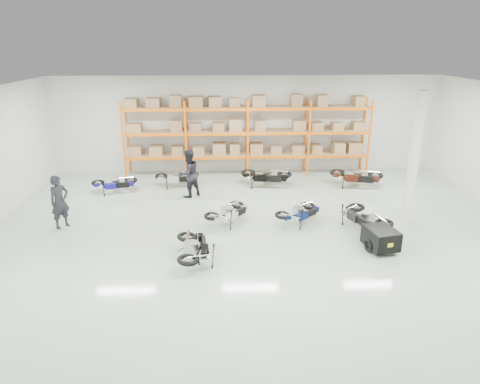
{
  "coord_description": "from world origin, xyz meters",
  "views": [
    {
      "loc": [
        -1.23,
        -13.01,
        5.97
      ],
      "look_at": [
        -0.6,
        0.72,
        1.1
      ],
      "focal_mm": 32.0,
      "sensor_mm": 36.0,
      "label": 1
    }
  ],
  "objects_px": {
    "moto_back_c": "(266,173)",
    "moto_back_d": "(357,173)",
    "person_left": "(60,202)",
    "moto_blue_centre": "(300,210)",
    "moto_black_far_left": "(195,244)",
    "moto_back_b": "(177,175)",
    "moto_touring_right": "(364,213)",
    "moto_silver_left": "(229,209)",
    "trailer": "(381,238)",
    "moto_back_a": "(114,181)",
    "person_back": "(189,174)"
  },
  "relations": [
    {
      "from": "moto_touring_right",
      "to": "moto_back_c",
      "type": "relative_size",
      "value": 0.93
    },
    {
      "from": "trailer",
      "to": "moto_touring_right",
      "type": "bearing_deg",
      "value": 78.29
    },
    {
      "from": "moto_silver_left",
      "to": "moto_back_c",
      "type": "height_order",
      "value": "moto_back_c"
    },
    {
      "from": "trailer",
      "to": "moto_back_b",
      "type": "relative_size",
      "value": 1.05
    },
    {
      "from": "moto_touring_right",
      "to": "moto_back_a",
      "type": "xyz_separation_m",
      "value": [
        -9.17,
        4.1,
        -0.06
      ]
    },
    {
      "from": "moto_black_far_left",
      "to": "person_back",
      "type": "distance_m",
      "value": 5.49
    },
    {
      "from": "moto_back_c",
      "to": "moto_back_d",
      "type": "distance_m",
      "value": 3.91
    },
    {
      "from": "moto_back_d",
      "to": "moto_blue_centre",
      "type": "bearing_deg",
      "value": 156.28
    },
    {
      "from": "moto_blue_centre",
      "to": "moto_back_a",
      "type": "height_order",
      "value": "moto_back_a"
    },
    {
      "from": "moto_touring_right",
      "to": "person_left",
      "type": "distance_m",
      "value": 10.16
    },
    {
      "from": "moto_blue_centre",
      "to": "moto_back_d",
      "type": "height_order",
      "value": "moto_back_d"
    },
    {
      "from": "moto_back_a",
      "to": "moto_back_c",
      "type": "xyz_separation_m",
      "value": [
        6.35,
        0.54,
        0.1
      ]
    },
    {
      "from": "moto_back_d",
      "to": "moto_back_c",
      "type": "bearing_deg",
      "value": 102.0
    },
    {
      "from": "moto_blue_centre",
      "to": "person_left",
      "type": "xyz_separation_m",
      "value": [
        -8.09,
        0.02,
        0.43
      ]
    },
    {
      "from": "moto_back_d",
      "to": "moto_back_a",
      "type": "bearing_deg",
      "value": 107.35
    },
    {
      "from": "moto_back_c",
      "to": "trailer",
      "type": "bearing_deg",
      "value": -144.02
    },
    {
      "from": "moto_touring_right",
      "to": "moto_back_d",
      "type": "distance_m",
      "value": 4.51
    },
    {
      "from": "moto_black_far_left",
      "to": "person_left",
      "type": "relative_size",
      "value": 0.95
    },
    {
      "from": "moto_silver_left",
      "to": "person_back",
      "type": "relative_size",
      "value": 0.83
    },
    {
      "from": "trailer",
      "to": "moto_back_c",
      "type": "bearing_deg",
      "value": 102.57
    },
    {
      "from": "moto_black_far_left",
      "to": "moto_back_a",
      "type": "height_order",
      "value": "moto_black_far_left"
    },
    {
      "from": "moto_back_b",
      "to": "moto_back_c",
      "type": "xyz_separation_m",
      "value": [
        3.83,
        -0.16,
        0.09
      ]
    },
    {
      "from": "moto_back_b",
      "to": "moto_back_d",
      "type": "height_order",
      "value": "moto_back_d"
    },
    {
      "from": "person_left",
      "to": "person_back",
      "type": "xyz_separation_m",
      "value": [
        4.1,
        2.83,
        0.06
      ]
    },
    {
      "from": "moto_silver_left",
      "to": "trailer",
      "type": "bearing_deg",
      "value": -166.74
    },
    {
      "from": "person_left",
      "to": "person_back",
      "type": "relative_size",
      "value": 0.94
    },
    {
      "from": "moto_back_b",
      "to": "trailer",
      "type": "bearing_deg",
      "value": -140.93
    },
    {
      "from": "moto_blue_centre",
      "to": "trailer",
      "type": "height_order",
      "value": "moto_blue_centre"
    },
    {
      "from": "moto_black_far_left",
      "to": "moto_back_b",
      "type": "distance_m",
      "value": 6.91
    },
    {
      "from": "person_back",
      "to": "moto_touring_right",
      "type": "bearing_deg",
      "value": 112.14
    },
    {
      "from": "trailer",
      "to": "moto_back_a",
      "type": "distance_m",
      "value": 10.8
    },
    {
      "from": "moto_back_c",
      "to": "person_left",
      "type": "relative_size",
      "value": 1.06
    },
    {
      "from": "moto_silver_left",
      "to": "moto_back_b",
      "type": "bearing_deg",
      "value": -21.72
    },
    {
      "from": "moto_back_a",
      "to": "person_back",
      "type": "height_order",
      "value": "person_back"
    },
    {
      "from": "moto_back_d",
      "to": "moto_touring_right",
      "type": "bearing_deg",
      "value": -178.11
    },
    {
      "from": "moto_back_c",
      "to": "person_back",
      "type": "distance_m",
      "value": 3.46
    },
    {
      "from": "person_left",
      "to": "moto_touring_right",
      "type": "bearing_deg",
      "value": -52.28
    },
    {
      "from": "moto_black_far_left",
      "to": "moto_back_b",
      "type": "xyz_separation_m",
      "value": [
        -1.13,
        6.81,
        -0.03
      ]
    },
    {
      "from": "moto_back_b",
      "to": "person_back",
      "type": "xyz_separation_m",
      "value": [
        0.61,
        -1.36,
        0.47
      ]
    },
    {
      "from": "moto_blue_centre",
      "to": "moto_back_a",
      "type": "bearing_deg",
      "value": 24.7
    },
    {
      "from": "person_back",
      "to": "moto_back_c",
      "type": "bearing_deg",
      "value": 162.21
    },
    {
      "from": "moto_back_b",
      "to": "person_back",
      "type": "bearing_deg",
      "value": -162.84
    },
    {
      "from": "moto_silver_left",
      "to": "person_back",
      "type": "bearing_deg",
      "value": -19.99
    },
    {
      "from": "moto_back_c",
      "to": "moto_touring_right",
      "type": "bearing_deg",
      "value": -137.06
    },
    {
      "from": "trailer",
      "to": "person_left",
      "type": "distance_m",
      "value": 10.38
    },
    {
      "from": "moto_silver_left",
      "to": "moto_back_d",
      "type": "bearing_deg",
      "value": -106.15
    },
    {
      "from": "moto_back_b",
      "to": "person_back",
      "type": "height_order",
      "value": "person_back"
    },
    {
      "from": "moto_blue_centre",
      "to": "moto_black_far_left",
      "type": "bearing_deg",
      "value": 87.77
    },
    {
      "from": "moto_touring_right",
      "to": "moto_back_c",
      "type": "bearing_deg",
      "value": 102.66
    },
    {
      "from": "moto_blue_centre",
      "to": "person_left",
      "type": "height_order",
      "value": "person_left"
    }
  ]
}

